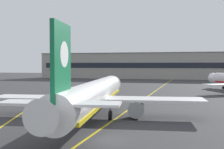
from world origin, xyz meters
name	(u,v)px	position (x,y,z in m)	size (l,w,h in m)	color
ground_plane	(106,140)	(0.00, 0.00, 0.00)	(400.00, 400.00, 0.00)	#353538
taxiway_centreline	(140,102)	(0.00, 30.00, 0.00)	(0.30, 180.00, 0.01)	yellow
airliner_foreground	(95,94)	(-4.67, 11.79, 3.37)	(32.30, 41.52, 11.65)	white
terminal_building	(162,66)	(0.88, 122.30, 7.06)	(135.31, 12.40, 14.10)	#9E998E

